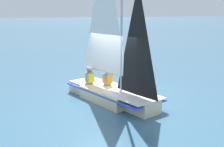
{
  "coord_description": "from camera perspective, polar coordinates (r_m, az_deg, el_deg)",
  "views": [
    {
      "loc": [
        9.59,
        -3.6,
        3.37
      ],
      "look_at": [
        0.0,
        0.0,
        1.06
      ],
      "focal_mm": 45.0,
      "sensor_mm": 36.0,
      "label": 1
    }
  ],
  "objects": [
    {
      "name": "sailboat_main",
      "position": [
        10.56,
        -0.06,
        -1.03
      ],
      "size": [
        4.45,
        2.71,
        6.12
      ],
      "rotation": [
        0.0,
        0.0,
        0.32
      ],
      "color": "beige",
      "rests_on": "ground_plane"
    },
    {
      "name": "sailor_crew",
      "position": [
        11.37,
        -4.59,
        -1.27
      ],
      "size": [
        0.4,
        0.38,
        1.16
      ],
      "rotation": [
        0.0,
        0.0,
        0.32
      ],
      "color": "black",
      "rests_on": "ground_plane"
    },
    {
      "name": "ground_plane",
      "position": [
        10.78,
        -0.0,
        -5.51
      ],
      "size": [
        260.0,
        260.0,
        0.0
      ],
      "primitive_type": "plane",
      "color": "#38607A"
    },
    {
      "name": "sailor_helm",
      "position": [
        11.13,
        -0.94,
        -1.53
      ],
      "size": [
        0.4,
        0.38,
        1.16
      ],
      "rotation": [
        0.0,
        0.0,
        0.32
      ],
      "color": "black",
      "rests_on": "ground_plane"
    }
  ]
}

